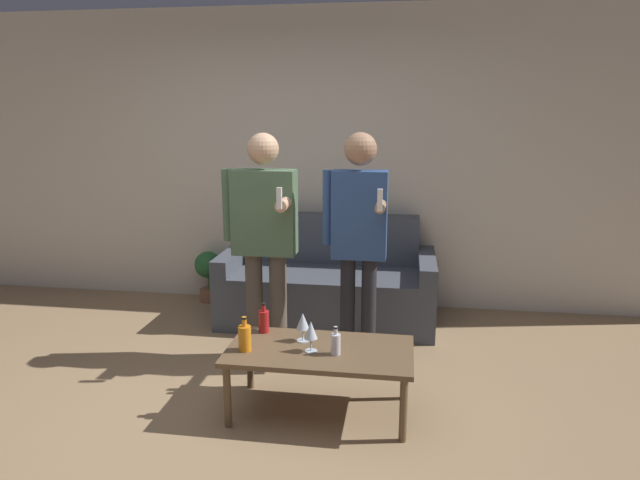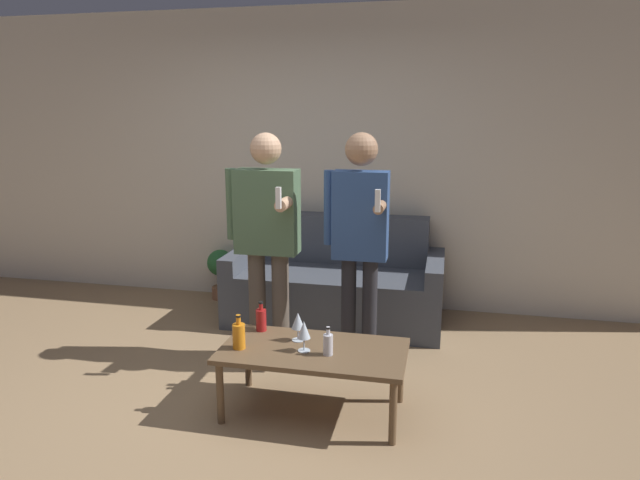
% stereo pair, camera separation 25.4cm
% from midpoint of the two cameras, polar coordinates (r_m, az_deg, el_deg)
% --- Properties ---
extents(ground_plane, '(16.00, 16.00, 0.00)m').
position_cam_midpoint_polar(ground_plane, '(3.59, -11.73, -17.57)').
color(ground_plane, '#997A56').
extents(wall_back, '(8.00, 0.06, 2.70)m').
position_cam_midpoint_polar(wall_back, '(5.33, -3.79, 7.99)').
color(wall_back, beige).
rests_on(wall_back, ground_plane).
extents(couch, '(1.82, 0.86, 0.88)m').
position_cam_midpoint_polar(couch, '(5.00, -0.61, -4.41)').
color(couch, '#474C56').
rests_on(couch, ground_plane).
extents(coffee_table, '(1.11, 0.58, 0.41)m').
position_cam_midpoint_polar(coffee_table, '(3.47, -2.16, -11.48)').
color(coffee_table, brown).
rests_on(coffee_table, ground_plane).
extents(bottle_orange, '(0.07, 0.07, 0.19)m').
position_cam_midpoint_polar(bottle_orange, '(3.70, -7.62, -8.02)').
color(bottle_orange, '#B21E1E').
rests_on(bottle_orange, coffee_table).
extents(bottle_green, '(0.08, 0.08, 0.21)m').
position_cam_midpoint_polar(bottle_green, '(3.45, -9.67, -9.59)').
color(bottle_green, orange).
rests_on(bottle_green, coffee_table).
extents(bottle_dark, '(0.06, 0.06, 0.17)m').
position_cam_midpoint_polar(bottle_dark, '(3.35, -0.63, -10.33)').
color(bottle_dark, silver).
rests_on(bottle_dark, coffee_table).
extents(wine_glass_near, '(0.08, 0.08, 0.18)m').
position_cam_midpoint_polar(wine_glass_near, '(3.52, -3.82, -8.20)').
color(wine_glass_near, silver).
rests_on(wine_glass_near, coffee_table).
extents(wine_glass_far, '(0.08, 0.08, 0.19)m').
position_cam_midpoint_polar(wine_glass_far, '(3.37, -3.10, -9.09)').
color(wine_glass_far, silver).
rests_on(wine_glass_far, coffee_table).
extents(person_standing_left, '(0.53, 0.43, 1.65)m').
position_cam_midpoint_polar(person_standing_left, '(4.07, -7.41, 0.91)').
color(person_standing_left, brown).
rests_on(person_standing_left, ground_plane).
extents(person_standing_right, '(0.44, 0.42, 1.66)m').
position_cam_midpoint_polar(person_standing_right, '(3.90, 2.02, 0.97)').
color(person_standing_right, '#232328').
rests_on(person_standing_right, ground_plane).
extents(potted_plant, '(0.25, 0.25, 0.49)m').
position_cam_midpoint_polar(potted_plant, '(5.58, -12.40, -3.01)').
color(potted_plant, '#936042').
rests_on(potted_plant, ground_plane).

